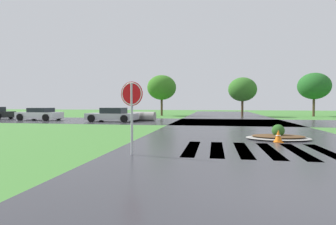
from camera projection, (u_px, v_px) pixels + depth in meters
ground_plane at (301, 204)px, 4.51m from camera, size 120.00×120.00×0.10m
asphalt_roadway at (242, 134)px, 14.36m from camera, size 9.81×80.00×0.01m
asphalt_cross_road at (231, 122)px, 23.46m from camera, size 90.00×8.82×0.01m
crosswalk_stripes at (256, 150)px, 9.39m from camera, size 4.95×3.46×0.01m
stop_sign at (132, 101)px, 8.47m from camera, size 0.75×0.19×2.32m
median_island at (278, 136)px, 12.21m from camera, size 2.83×1.86×0.68m
car_white_sedan at (40, 114)px, 26.06m from camera, size 4.27×2.29×1.19m
car_silver_hatch at (112, 115)px, 24.12m from camera, size 4.51×2.29×1.24m
drainage_pipe_stack at (143, 116)px, 25.17m from camera, size 2.34×1.10×0.84m
traffic_cone at (278, 136)px, 11.27m from camera, size 0.36×0.36×0.53m
background_treeline at (291, 87)px, 32.39m from camera, size 33.02×6.60×5.39m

